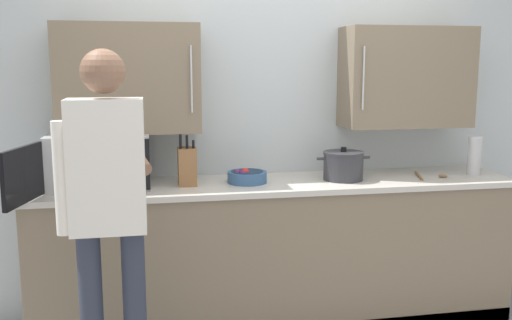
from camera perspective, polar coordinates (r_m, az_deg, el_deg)
back_wall_tiled at (r=3.82m, az=1.26°, el=4.88°), size 4.38×0.44×2.57m
counter_unit at (r=3.72m, az=2.16°, el=-9.28°), size 3.07×0.61×0.94m
microwave_oven at (r=3.52m, az=-16.06°, el=-0.10°), size 0.72×0.80×0.32m
fruit_bowl at (r=3.55m, az=-0.93°, el=-1.64°), size 0.25×0.25×0.10m
wooden_spoon at (r=3.90m, az=17.14°, el=-1.52°), size 0.23×0.24×0.02m
thermos_flask at (r=4.05m, az=21.11°, el=0.43°), size 0.09×0.09×0.26m
stock_pot at (r=3.67m, az=8.77°, el=-0.56°), size 0.35×0.26×0.21m
knife_block at (r=3.49m, az=-6.94°, el=-0.62°), size 0.11×0.15×0.32m
person_figure at (r=2.71m, az=-14.69°, el=-4.11°), size 0.44×0.62×1.74m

